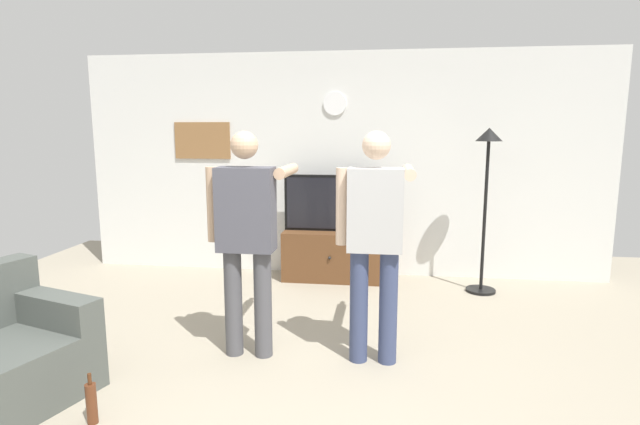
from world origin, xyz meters
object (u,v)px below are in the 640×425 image
floor_lamp (487,176)px  television (332,203)px  wall_clock (335,104)px  beverage_bottle (92,403)px  framed_picture (203,140)px  tv_stand (332,256)px  person_standing_nearer_lamp (247,231)px  person_standing_nearer_couch (375,234)px

floor_lamp → television: bearing=170.5°
wall_clock → beverage_bottle: bearing=-108.1°
framed_picture → beverage_bottle: bearing=-81.2°
tv_stand → person_standing_nearer_lamp: (-0.43, -2.09, 0.72)m
television → framed_picture: bearing=171.5°
tv_stand → person_standing_nearer_couch: (0.55, -2.08, 0.71)m
framed_picture → person_standing_nearer_lamp: framed_picture is taller
wall_clock → person_standing_nearer_lamp: size_ratio=0.15×
floor_lamp → beverage_bottle: floor_lamp is taller
person_standing_nearer_lamp → beverage_bottle: 1.55m
person_standing_nearer_couch → television: bearing=104.6°
person_standing_nearer_lamp → person_standing_nearer_couch: 0.99m
wall_clock → framed_picture: (-1.66, 0.00, -0.44)m
wall_clock → person_standing_nearer_lamp: bearing=-100.3°
person_standing_nearer_couch → beverage_bottle: size_ratio=5.45×
television → floor_lamp: floor_lamp is taller
wall_clock → framed_picture: size_ratio=0.39×
person_standing_nearer_lamp → beverage_bottle: bearing=-123.2°
framed_picture → beverage_bottle: size_ratio=2.18×
wall_clock → floor_lamp: bearing=-17.2°
wall_clock → person_standing_nearer_couch: (0.55, -2.37, -1.08)m
framed_picture → beverage_bottle: 3.81m
tv_stand → television: size_ratio=1.01×
tv_stand → framed_picture: 2.16m
person_standing_nearer_couch → beverage_bottle: (-1.68, -1.08, -0.88)m
tv_stand → beverage_bottle: tv_stand is taller
beverage_bottle → floor_lamp: bearing=46.0°
framed_picture → tv_stand: bearing=-10.1°
floor_lamp → beverage_bottle: (-2.83, -2.92, -1.16)m
beverage_bottle → framed_picture: bearing=98.8°
framed_picture → person_standing_nearer_lamp: (1.23, -2.39, -0.63)m
person_standing_nearer_couch → framed_picture: bearing=133.1°
wall_clock → floor_lamp: wall_clock is taller
television → beverage_bottle: (-1.13, -3.21, -0.79)m
floor_lamp → person_standing_nearer_lamp: (-2.13, -1.86, -0.28)m
person_standing_nearer_lamp → television: bearing=78.6°
framed_picture → person_standing_nearer_couch: framed_picture is taller
tv_stand → framed_picture: bearing=169.9°
floor_lamp → person_standing_nearer_lamp: 2.84m
framed_picture → person_standing_nearer_lamp: size_ratio=0.40×
television → framed_picture: size_ratio=1.61×
wall_clock → person_standing_nearer_lamp: (-0.43, -2.38, -1.07)m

